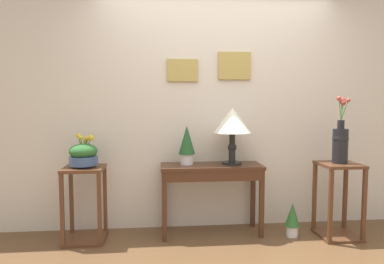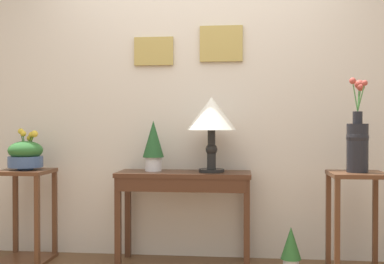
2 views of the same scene
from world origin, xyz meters
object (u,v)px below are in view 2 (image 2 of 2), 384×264
object	(u,v)px
pedestal_stand_right	(357,225)
flower_vase_tall_right	(358,140)
potted_plant_on_console	(153,143)
planter_bowl_wide_left	(26,154)
table_lamp	(211,117)
pedestal_stand_left	(26,216)
potted_plant_floor	(291,248)
console_table	(184,187)

from	to	relation	value
pedestal_stand_right	flower_vase_tall_right	size ratio (longest dim) A/B	1.13
potted_plant_on_console	planter_bowl_wide_left	xyz separation A→B (m)	(-1.02, -0.10, -0.09)
table_lamp	potted_plant_on_console	size ratio (longest dim) A/B	1.45
pedestal_stand_left	pedestal_stand_right	bearing A→B (deg)	-3.35
flower_vase_tall_right	potted_plant_floor	world-z (taller)	flower_vase_tall_right
pedestal_stand_left	flower_vase_tall_right	bearing A→B (deg)	-3.35
pedestal_stand_left	flower_vase_tall_right	distance (m)	2.61
table_lamp	flower_vase_tall_right	world-z (taller)	flower_vase_tall_right
pedestal_stand_left	potted_plant_floor	xyz separation A→B (m)	(2.08, -0.11, -0.17)
table_lamp	potted_plant_floor	distance (m)	1.15
console_table	potted_plant_on_console	bearing A→B (deg)	166.70
pedestal_stand_left	potted_plant_on_console	bearing A→B (deg)	5.44
pedestal_stand_right	planter_bowl_wide_left	bearing A→B (deg)	176.63
pedestal_stand_right	console_table	bearing A→B (deg)	171.65
pedestal_stand_left	planter_bowl_wide_left	distance (m)	0.49
flower_vase_tall_right	potted_plant_on_console	bearing A→B (deg)	170.83
flower_vase_tall_right	console_table	bearing A→B (deg)	171.66
console_table	pedestal_stand_left	bearing A→B (deg)	-178.30
potted_plant_on_console	planter_bowl_wide_left	distance (m)	1.02
potted_plant_on_console	pedestal_stand_right	size ratio (longest dim) A/B	0.53
table_lamp	flower_vase_tall_right	distance (m)	1.09
console_table	flower_vase_tall_right	world-z (taller)	flower_vase_tall_right
flower_vase_tall_right	potted_plant_floor	distance (m)	0.92
console_table	potted_plant_on_console	world-z (taller)	potted_plant_on_console
potted_plant_on_console	pedestal_stand_left	bearing A→B (deg)	-174.56
potted_plant_floor	console_table	bearing A→B (deg)	169.75
planter_bowl_wide_left	flower_vase_tall_right	size ratio (longest dim) A/B	0.49
table_lamp	potted_plant_on_console	world-z (taller)	table_lamp
table_lamp	pedestal_stand_left	distance (m)	1.68
console_table	planter_bowl_wide_left	world-z (taller)	planter_bowl_wide_left
table_lamp	pedestal_stand_left	xyz separation A→B (m)	(-1.48, -0.06, -0.79)
potted_plant_on_console	potted_plant_floor	xyz separation A→B (m)	(1.06, -0.21, -0.75)
pedestal_stand_right	pedestal_stand_left	bearing A→B (deg)	176.65
potted_plant_on_console	flower_vase_tall_right	distance (m)	1.54
pedestal_stand_left	pedestal_stand_right	world-z (taller)	pedestal_stand_right
pedestal_stand_left	table_lamp	bearing A→B (deg)	2.32
table_lamp	potted_plant_floor	bearing A→B (deg)	-15.85
table_lamp	flower_vase_tall_right	size ratio (longest dim) A/B	0.87
console_table	flower_vase_tall_right	bearing A→B (deg)	-8.34
pedestal_stand_right	potted_plant_floor	distance (m)	0.50
console_table	potted_plant_floor	size ratio (longest dim) A/B	2.96
pedestal_stand_left	console_table	bearing A→B (deg)	1.70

